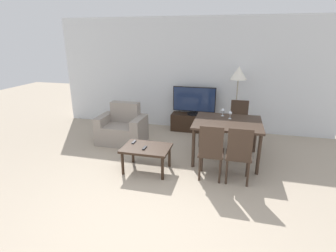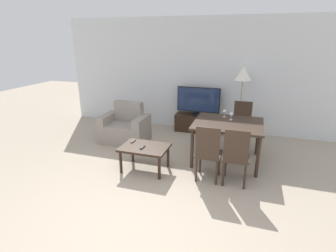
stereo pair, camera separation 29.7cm
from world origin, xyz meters
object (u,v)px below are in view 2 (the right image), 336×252
(coffee_table, at_px, (145,150))
(wine_glass_left, at_px, (231,115))
(dining_chair_far, at_px, (242,122))
(dining_chair_near, at_px, (208,151))
(dining_chair_near_right, at_px, (236,155))
(dining_table, at_px, (228,127))
(floor_lamp, at_px, (243,77))
(remote_secondary, at_px, (133,141))
(remote_primary, at_px, (143,147))
(tv, at_px, (198,101))
(wine_glass_center, at_px, (224,112))
(tv_stand, at_px, (197,123))
(armchair, at_px, (125,128))

(coffee_table, height_order, wine_glass_left, wine_glass_left)
(dining_chair_far, bearing_deg, wine_glass_left, -105.32)
(dining_chair_near, xyz_separation_m, dining_chair_near_right, (0.43, 0.00, 0.00))
(dining_table, relative_size, floor_lamp, 0.75)
(coffee_table, height_order, remote_secondary, remote_secondary)
(floor_lamp, bearing_deg, coffee_table, -124.69)
(coffee_table, distance_m, remote_primary, 0.10)
(coffee_table, relative_size, dining_chair_near_right, 0.85)
(tv, xyz_separation_m, dining_chair_near_right, (1.06, -2.29, -0.24))
(dining_chair_far, bearing_deg, coffee_table, -132.96)
(coffee_table, bearing_deg, wine_glass_center, 43.37)
(dining_chair_near_right, relative_size, floor_lamp, 0.59)
(dining_chair_far, bearing_deg, tv, 150.47)
(remote_primary, bearing_deg, dining_chair_near, 1.12)
(tv, bearing_deg, dining_chair_far, -29.53)
(remote_primary, bearing_deg, dining_table, 33.12)
(tv, height_order, floor_lamp, floor_lamp)
(floor_lamp, bearing_deg, wine_glass_center, -104.66)
(tv, height_order, wine_glass_center, tv)
(dining_chair_near_right, bearing_deg, tv, 114.90)
(dining_chair_far, bearing_deg, tv_stand, 150.37)
(dining_chair_near, bearing_deg, dining_chair_near_right, 0.00)
(remote_secondary, relative_size, wine_glass_center, 1.03)
(tv_stand, height_order, dining_table, dining_table)
(tv, xyz_separation_m, remote_secondary, (-0.75, -2.11, -0.31))
(tv, bearing_deg, remote_primary, -101.69)
(tv, xyz_separation_m, dining_table, (0.85, -1.45, -0.09))
(remote_primary, bearing_deg, tv_stand, 78.32)
(floor_lamp, distance_m, remote_primary, 2.79)
(coffee_table, xyz_separation_m, remote_primary, (-0.01, -0.06, 0.07))
(tv, height_order, dining_chair_near, tv)
(armchair, relative_size, remote_secondary, 6.73)
(dining_chair_near, distance_m, remote_primary, 1.12)
(wine_glass_center, bearing_deg, dining_table, -71.46)
(tv_stand, relative_size, dining_table, 0.89)
(remote_secondary, height_order, wine_glass_center, wine_glass_center)
(tv_stand, relative_size, wine_glass_center, 7.45)
(tv_stand, relative_size, wine_glass_left, 7.45)
(remote_primary, bearing_deg, remote_secondary, 142.95)
(coffee_table, relative_size, dining_chair_far, 0.85)
(remote_secondary, bearing_deg, coffee_table, -26.54)
(dining_chair_near, xyz_separation_m, wine_glass_center, (0.10, 1.18, 0.34))
(dining_table, height_order, dining_chair_near, dining_chair_near)
(tv, xyz_separation_m, dining_chair_near, (0.63, -2.29, -0.24))
(dining_chair_near_right, bearing_deg, armchair, 154.62)
(dining_chair_far, bearing_deg, dining_chair_near_right, -90.00)
(dining_chair_far, distance_m, wine_glass_center, 0.69)
(remote_primary, xyz_separation_m, wine_glass_center, (1.21, 1.20, 0.41))
(dining_chair_far, xyz_separation_m, floor_lamp, (-0.07, 0.46, 0.89))
(remote_primary, bearing_deg, armchair, 127.91)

